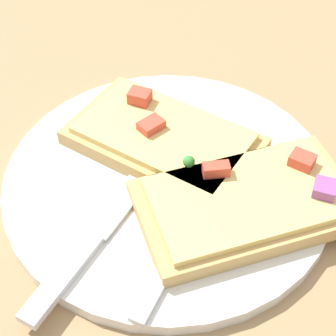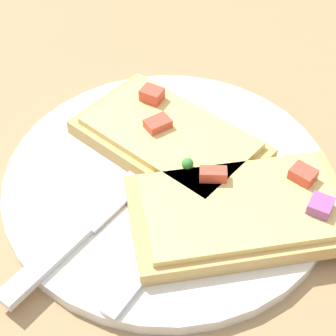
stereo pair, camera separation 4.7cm
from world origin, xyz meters
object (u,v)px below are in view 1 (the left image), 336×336
Objects in this scene: plate at (168,181)px; fork at (200,206)px; pizza_slice_main at (163,138)px; pizza_slice_corner at (248,202)px; knife at (101,228)px.

plate is 0.04m from fork.
pizza_slice_main is 0.92× the size of pizza_slice_corner.
pizza_slice_corner is at bearing -67.61° from fork.
knife reaches higher than fork.
pizza_slice_corner is (-0.01, 0.04, 0.01)m from fork.
fork is 0.92× the size of knife.
fork is at bearing 58.26° from plate.
pizza_slice_corner is at bearing -51.07° from knife.
fork is (0.02, 0.04, 0.01)m from plate.
pizza_slice_corner is (-0.06, 0.10, 0.01)m from knife.
fork is at bearing -45.28° from knife.
fork is 0.08m from knife.
pizza_slice_corner reaches higher than plate.
plate is at bearing 131.52° from pizza_slice_corner.
knife is (0.05, -0.06, 0.00)m from fork.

